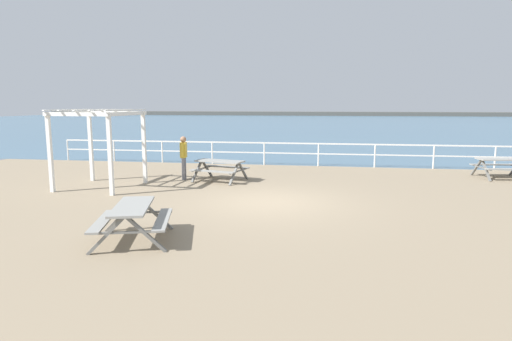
{
  "coord_description": "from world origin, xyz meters",
  "views": [
    {
      "loc": [
        1.64,
        -12.39,
        2.89
      ],
      "look_at": [
        -0.54,
        0.86,
        0.8
      ],
      "focal_mm": 30.19,
      "sensor_mm": 36.0,
      "label": 1
    }
  ],
  "objects_px": {
    "picnic_table_near_left": "(220,165)",
    "visitor": "(184,155)",
    "picnic_table_mid_centre": "(133,214)",
    "picnic_table_near_right": "(502,163)",
    "lattice_pergola": "(98,130)"
  },
  "relations": [
    {
      "from": "picnic_table_near_right",
      "to": "lattice_pergola",
      "type": "bearing_deg",
      "value": -171.83
    },
    {
      "from": "picnic_table_mid_centre",
      "to": "visitor",
      "type": "height_order",
      "value": "visitor"
    },
    {
      "from": "picnic_table_near_left",
      "to": "visitor",
      "type": "bearing_deg",
      "value": -168.55
    },
    {
      "from": "visitor",
      "to": "lattice_pergola",
      "type": "relative_size",
      "value": 0.61
    },
    {
      "from": "picnic_table_near_right",
      "to": "picnic_table_mid_centre",
      "type": "xyz_separation_m",
      "value": [
        -10.79,
        -9.68,
        0.0
      ]
    },
    {
      "from": "picnic_table_near_left",
      "to": "lattice_pergola",
      "type": "distance_m",
      "value": 4.46
    },
    {
      "from": "picnic_table_near_left",
      "to": "visitor",
      "type": "distance_m",
      "value": 1.48
    },
    {
      "from": "picnic_table_near_left",
      "to": "picnic_table_near_right",
      "type": "bearing_deg",
      "value": 26.38
    },
    {
      "from": "picnic_table_near_left",
      "to": "picnic_table_mid_centre",
      "type": "distance_m",
      "value": 7.32
    },
    {
      "from": "picnic_table_near_left",
      "to": "visitor",
      "type": "height_order",
      "value": "visitor"
    },
    {
      "from": "picnic_table_mid_centre",
      "to": "lattice_pergola",
      "type": "relative_size",
      "value": 0.79
    },
    {
      "from": "lattice_pergola",
      "to": "picnic_table_near_right",
      "type": "bearing_deg",
      "value": 20.68
    },
    {
      "from": "picnic_table_mid_centre",
      "to": "picnic_table_near_left",
      "type": "bearing_deg",
      "value": -16.07
    },
    {
      "from": "visitor",
      "to": "picnic_table_near_left",
      "type": "bearing_deg",
      "value": -10.96
    },
    {
      "from": "picnic_table_near_left",
      "to": "picnic_table_near_right",
      "type": "height_order",
      "value": "same"
    }
  ]
}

